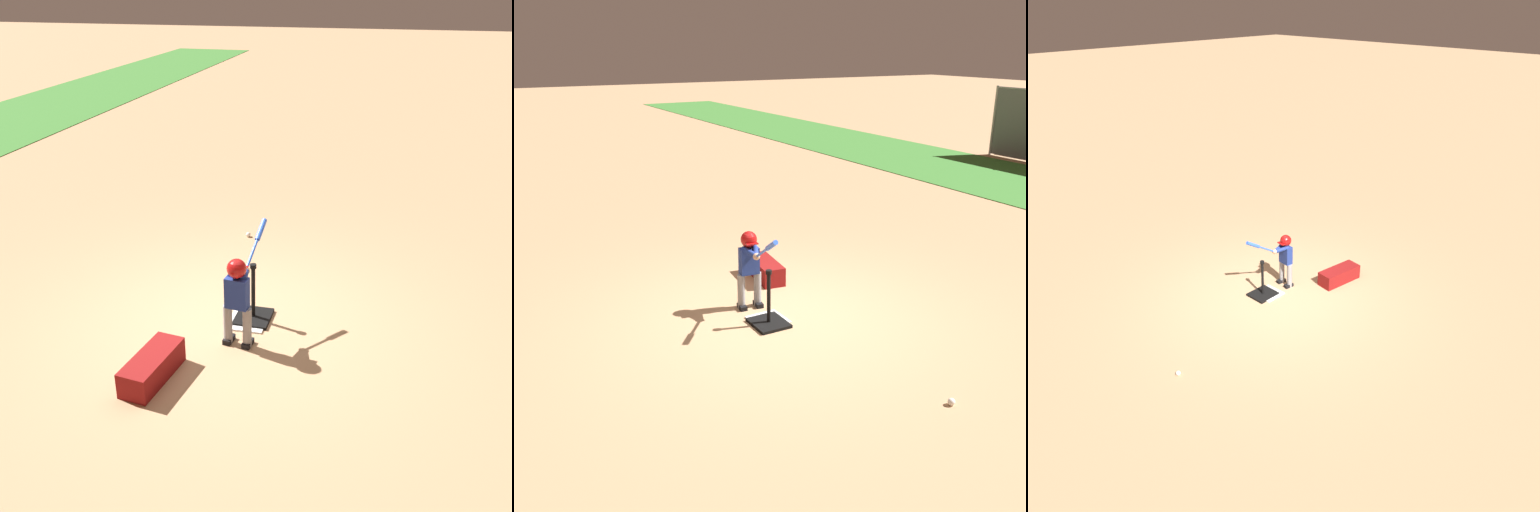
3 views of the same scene
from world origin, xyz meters
TOP-DOWN VIEW (x-y plane):
  - ground_plane at (0.00, 0.00)m, footprint 90.00×90.00m
  - home_plate at (0.01, -0.21)m, footprint 0.45×0.45m
  - batting_tee at (0.11, -0.26)m, footprint 0.47×0.42m
  - batter_child at (-0.43, -0.23)m, footprint 1.00×0.34m
  - baseball at (2.52, 0.44)m, footprint 0.07×0.07m
  - equipment_bag at (-1.29, 0.45)m, footprint 0.87×0.42m

SIDE VIEW (x-z plane):
  - ground_plane at x=0.00m, z-range 0.00..0.00m
  - home_plate at x=0.01m, z-range 0.00..0.02m
  - baseball at x=2.52m, z-range 0.00..0.07m
  - batting_tee at x=0.11m, z-range -0.27..0.46m
  - equipment_bag at x=-1.29m, z-range 0.00..0.28m
  - batter_child at x=-0.43m, z-range 0.07..1.28m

